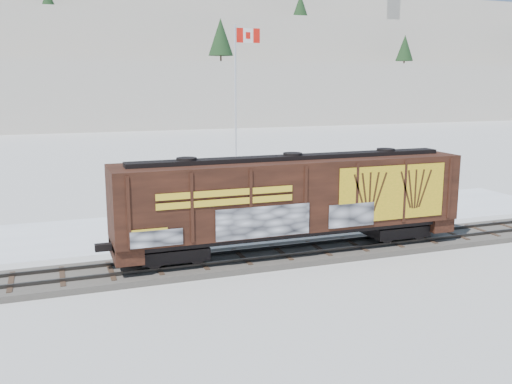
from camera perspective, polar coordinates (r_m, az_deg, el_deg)
name	(u,v)px	position (r m, az deg, el deg)	size (l,w,h in m)	color
ground	(319,254)	(28.44, 6.28, -6.16)	(500.00, 500.00, 0.00)	white
rail_track	(319,251)	(28.40, 6.29, -5.88)	(50.00, 3.40, 0.43)	#59544C
parking_strip	(264,220)	(35.07, 0.85, -2.78)	(40.00, 8.00, 0.03)	white
hillside	(90,59)	(164.66, -16.26, 12.62)	(360.00, 110.00, 93.00)	white
hopper_railcar	(292,197)	(27.11, 3.63, -0.54)	(16.89, 3.06, 4.54)	black
flagpole	(237,135)	(41.23, -1.89, 5.71)	(2.30, 0.90, 12.25)	silver
car_silver	(165,216)	(32.76, -9.06, -2.40)	(1.94, 4.83, 1.64)	#AAACB1
car_white	(292,211)	(34.26, 3.58, -1.94)	(1.43, 4.10, 1.35)	white
car_dark	(310,209)	(35.29, 5.43, -1.68)	(1.74, 4.27, 1.24)	#202328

